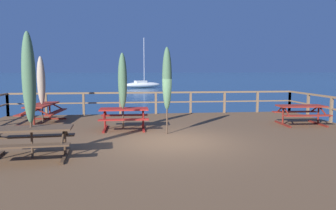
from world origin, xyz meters
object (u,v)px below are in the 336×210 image
object	(u,v)px
patio_umbrella_short_front	(123,81)
picnic_table_mid_left	(42,109)
patio_umbrella_tall_back_left	(167,79)
patio_umbrella_tall_mid_left	(41,81)
sailboat_distant	(142,85)
picnic_table_back_left	(30,136)
picnic_table_front_right	(124,114)
picnic_table_front_left	(301,111)
patio_umbrella_short_back	(29,78)

from	to	relation	value
patio_umbrella_short_front	picnic_table_mid_left	bearing A→B (deg)	150.04
patio_umbrella_tall_back_left	picnic_table_mid_left	bearing A→B (deg)	149.25
patio_umbrella_tall_mid_left	sailboat_distant	xyz separation A→B (m)	(5.41, 36.51, -1.85)
picnic_table_back_left	picnic_table_front_right	size ratio (longest dim) A/B	1.19
picnic_table_mid_left	patio_umbrella_short_front	world-z (taller)	patio_umbrella_short_front
patio_umbrella_tall_mid_left	patio_umbrella_short_front	size ratio (longest dim) A/B	0.98
sailboat_distant	patio_umbrella_tall_mid_left	bearing A→B (deg)	-98.42
picnic_table_mid_left	sailboat_distant	xyz separation A→B (m)	(5.43, 36.45, -0.70)
patio_umbrella_tall_mid_left	picnic_table_front_right	bearing A→B (deg)	-28.21
picnic_table_back_left	picnic_table_front_right	distance (m)	4.24
picnic_table_front_right	patio_umbrella_short_front	size ratio (longest dim) A/B	0.64
picnic_table_back_left	picnic_table_front_left	bearing A→B (deg)	22.68
picnic_table_front_left	patio_umbrella_tall_mid_left	bearing A→B (deg)	171.11
patio_umbrella_tall_back_left	patio_umbrella_short_front	bearing A→B (deg)	147.54
picnic_table_back_left	sailboat_distant	xyz separation A→B (m)	(4.29, 41.91, -0.69)
picnic_table_back_left	patio_umbrella_short_back	world-z (taller)	patio_umbrella_short_back
picnic_table_mid_left	picnic_table_front_right	distance (m)	3.82
picnic_table_front_left	patio_umbrella_tall_back_left	xyz separation A→B (m)	(-5.45, -1.20, 1.29)
patio_umbrella_short_front	sailboat_distant	world-z (taller)	sailboat_distant
picnic_table_front_right	picnic_table_front_left	distance (m)	6.90
patio_umbrella_short_back	patio_umbrella_short_front	bearing A→B (deg)	58.46
picnic_table_front_left	sailboat_distant	distance (m)	38.41
picnic_table_mid_left	picnic_table_front_left	xyz separation A→B (m)	(10.25, -1.66, -0.01)
picnic_table_front_right	patio_umbrella_short_front	xyz separation A→B (m)	(-0.04, -0.07, 1.20)
picnic_table_mid_left	patio_umbrella_short_front	xyz separation A→B (m)	(3.31, -1.91, 1.19)
patio_umbrella_tall_mid_left	sailboat_distant	bearing A→B (deg)	81.58
picnic_table_front_right	sailboat_distant	size ratio (longest dim) A/B	0.23
picnic_table_mid_left	patio_umbrella_short_front	distance (m)	4.00
picnic_table_front_left	sailboat_distant	xyz separation A→B (m)	(-4.82, 38.10, -0.69)
picnic_table_back_left	patio_umbrella_short_front	distance (m)	4.33
sailboat_distant	patio_umbrella_short_front	bearing A→B (deg)	-93.16
patio_umbrella_short_back	patio_umbrella_short_front	distance (m)	4.10
patio_umbrella_short_front	patio_umbrella_tall_back_left	world-z (taller)	patio_umbrella_tall_back_left
patio_umbrella_short_back	picnic_table_front_right	bearing A→B (deg)	58.53
patio_umbrella_short_front	patio_umbrella_tall_back_left	bearing A→B (deg)	-32.46
picnic_table_front_left	patio_umbrella_short_back	bearing A→B (deg)	-157.61
picnic_table_front_right	patio_umbrella_short_back	world-z (taller)	patio_umbrella_short_back
picnic_table_back_left	patio_umbrella_tall_mid_left	size ratio (longest dim) A/B	0.78
picnic_table_back_left	patio_umbrella_tall_back_left	distance (m)	4.67
picnic_table_front_right	patio_umbrella_tall_back_left	size ratio (longest dim) A/B	0.60
sailboat_distant	picnic_table_front_right	bearing A→B (deg)	-93.11
picnic_table_mid_left	patio_umbrella_short_back	bearing A→B (deg)	-77.78
picnic_table_front_right	patio_umbrella_short_back	bearing A→B (deg)	-121.47
picnic_table_front_right	picnic_table_back_left	bearing A→B (deg)	-121.33
patio_umbrella_short_front	patio_umbrella_tall_back_left	distance (m)	1.77
patio_umbrella_short_back	patio_umbrella_tall_mid_left	distance (m)	5.47
picnic_table_front_right	patio_umbrella_tall_mid_left	world-z (taller)	patio_umbrella_tall_mid_left
picnic_table_front_left	patio_umbrella_tall_back_left	distance (m)	5.73
picnic_table_back_left	picnic_table_front_left	size ratio (longest dim) A/B	1.12
patio_umbrella_tall_back_left	sailboat_distant	bearing A→B (deg)	89.08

